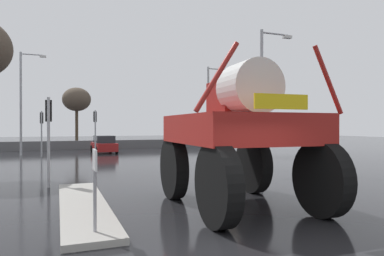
# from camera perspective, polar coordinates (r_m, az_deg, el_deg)

# --- Properties ---
(ground_plane) EXTENTS (120.00, 120.00, 0.00)m
(ground_plane) POSITION_cam_1_polar(r_m,az_deg,el_deg) (23.80, -11.00, -5.40)
(ground_plane) COLOR black
(median_island) EXTENTS (1.29, 7.25, 0.15)m
(median_island) POSITION_cam_1_polar(r_m,az_deg,el_deg) (10.83, -17.30, -11.99)
(median_island) COLOR #9E9B93
(median_island) RESTS_ON ground
(lane_arrow_sign) EXTENTS (0.07, 0.60, 1.74)m
(lane_arrow_sign) POSITION_cam_1_polar(r_m,az_deg,el_deg) (7.73, -15.57, -7.40)
(lane_arrow_sign) COLOR #99999E
(lane_arrow_sign) RESTS_ON median_island
(oversize_sprayer) EXTENTS (4.14, 5.70, 4.44)m
(oversize_sprayer) POSITION_cam_1_polar(r_m,az_deg,el_deg) (10.34, 7.80, -1.02)
(oversize_sprayer) COLOR black
(oversize_sprayer) RESTS_ON ground
(sedan_ahead) EXTENTS (2.08, 4.20, 1.52)m
(sedan_ahead) POSITION_cam_1_polar(r_m,az_deg,el_deg) (32.07, -14.17, -2.64)
(sedan_ahead) COLOR maroon
(sedan_ahead) RESTS_ON ground
(traffic_signal_near_left) EXTENTS (0.24, 0.54, 3.49)m
(traffic_signal_near_left) POSITION_cam_1_polar(r_m,az_deg,el_deg) (14.73, -22.35, 0.95)
(traffic_signal_near_left) COLOR #A8AAAF
(traffic_signal_near_left) RESTS_ON ground
(traffic_signal_near_right) EXTENTS (0.24, 0.54, 3.41)m
(traffic_signal_near_right) POSITION_cam_1_polar(r_m,az_deg,el_deg) (17.07, 9.29, 0.69)
(traffic_signal_near_right) COLOR #A8AAAF
(traffic_signal_near_right) RESTS_ON ground
(traffic_signal_far_left) EXTENTS (0.24, 0.55, 3.51)m
(traffic_signal_far_left) POSITION_cam_1_polar(r_m,az_deg,el_deg) (29.14, -23.33, 0.67)
(traffic_signal_far_left) COLOR #A8AAAF
(traffic_signal_far_left) RESTS_ON ground
(traffic_signal_far_right) EXTENTS (0.24, 0.55, 3.64)m
(traffic_signal_far_right) POSITION_cam_1_polar(r_m,az_deg,el_deg) (29.25, -15.53, 0.88)
(traffic_signal_far_right) COLOR #A8AAAF
(traffic_signal_far_right) RESTS_ON ground
(streetlight_near_right) EXTENTS (2.03, 0.24, 7.67)m
(streetlight_near_right) POSITION_cam_1_polar(r_m,az_deg,el_deg) (19.74, 11.68, 5.90)
(streetlight_near_right) COLOR #A8AAAF
(streetlight_near_right) RESTS_ON ground
(streetlight_far_left) EXTENTS (1.99, 0.24, 8.34)m
(streetlight_far_left) POSITION_cam_1_polar(r_m,az_deg,el_deg) (31.36, -25.88, 4.43)
(streetlight_far_left) COLOR #A8AAAF
(streetlight_far_left) RESTS_ON ground
(streetlight_far_right) EXTENTS (2.34, 0.24, 7.43)m
(streetlight_far_right) POSITION_cam_1_polar(r_m,az_deg,el_deg) (29.98, 3.02, 3.84)
(streetlight_far_right) COLOR #A8AAAF
(streetlight_far_right) RESTS_ON ground
(bare_tree_right) EXTENTS (4.24, 4.24, 7.30)m
(bare_tree_right) POSITION_cam_1_polar(r_m,az_deg,el_deg) (29.33, 8.94, 6.40)
(bare_tree_right) COLOR #473828
(bare_tree_right) RESTS_ON ground
(bare_tree_far_center) EXTENTS (3.14, 3.14, 6.71)m
(bare_tree_far_center) POSITION_cam_1_polar(r_m,az_deg,el_deg) (41.72, -18.30, 4.38)
(bare_tree_far_center) COLOR #473828
(bare_tree_far_center) RESTS_ON ground
(roadside_barrier) EXTENTS (25.57, 0.24, 0.90)m
(roadside_barrier) POSITION_cam_1_polar(r_m,az_deg,el_deg) (36.82, -14.61, -2.67)
(roadside_barrier) COLOR #59595B
(roadside_barrier) RESTS_ON ground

